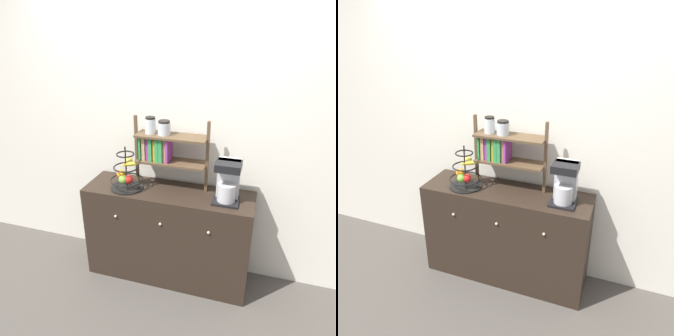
# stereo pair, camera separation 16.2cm
# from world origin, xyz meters

# --- Properties ---
(ground_plane) EXTENTS (12.00, 12.00, 0.00)m
(ground_plane) POSITION_xyz_m (0.00, 0.00, 0.00)
(ground_plane) COLOR #47423D
(wall_back) EXTENTS (7.00, 0.05, 2.60)m
(wall_back) POSITION_xyz_m (0.00, 0.47, 1.30)
(wall_back) COLOR silver
(wall_back) RESTS_ON ground_plane
(sideboard) EXTENTS (1.44, 0.44, 0.87)m
(sideboard) POSITION_xyz_m (0.00, 0.21, 0.44)
(sideboard) COLOR black
(sideboard) RESTS_ON ground_plane
(coffee_maker) EXTENTS (0.20, 0.21, 0.34)m
(coffee_maker) POSITION_xyz_m (0.49, 0.21, 1.04)
(coffee_maker) COLOR black
(coffee_maker) RESTS_ON sideboard
(fruit_stand) EXTENTS (0.28, 0.28, 0.37)m
(fruit_stand) POSITION_xyz_m (-0.36, 0.16, 1.00)
(fruit_stand) COLOR black
(fruit_stand) RESTS_ON sideboard
(shelf_hutch) EXTENTS (0.64, 0.20, 0.61)m
(shelf_hutch) POSITION_xyz_m (-0.08, 0.30, 1.24)
(shelf_hutch) COLOR brown
(shelf_hutch) RESTS_ON sideboard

